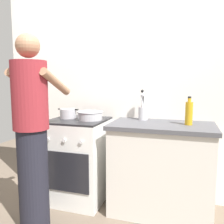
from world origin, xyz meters
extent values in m
plane|color=#6B5B4C|center=(0.00, 0.00, 0.00)|extent=(6.00, 6.00, 0.00)
cube|color=silver|center=(0.20, 0.50, 1.25)|extent=(3.20, 0.10, 2.50)
cube|color=silver|center=(0.55, 0.15, 0.43)|extent=(0.96, 0.56, 0.86)
cube|color=#4C4C51|center=(0.55, 0.15, 0.88)|extent=(1.00, 0.60, 0.04)
cube|color=white|center=(-0.35, 0.15, 0.44)|extent=(0.60, 0.60, 0.88)
cube|color=#232326|center=(-0.35, 0.15, 0.89)|extent=(0.60, 0.60, 0.02)
cube|color=black|center=(-0.35, -0.16, 0.42)|extent=(0.51, 0.01, 0.40)
cylinder|color=silver|center=(-0.53, -0.16, 0.74)|extent=(0.04, 0.01, 0.04)
cylinder|color=silver|center=(-0.35, -0.16, 0.74)|extent=(0.04, 0.01, 0.04)
cylinder|color=silver|center=(-0.17, -0.16, 0.74)|extent=(0.04, 0.01, 0.04)
cylinder|color=#B2B2B7|center=(-0.49, 0.20, 0.95)|extent=(0.18, 0.18, 0.11)
cube|color=black|center=(-0.59, 0.20, 1.00)|extent=(0.04, 0.02, 0.01)
cube|color=black|center=(-0.39, 0.20, 1.00)|extent=(0.04, 0.02, 0.01)
cylinder|color=#B7B7BC|center=(-0.21, 0.16, 0.94)|extent=(0.26, 0.26, 0.09)
torus|color=#B7B7BC|center=(-0.21, 0.16, 0.99)|extent=(0.27, 0.27, 0.01)
cylinder|color=silver|center=(0.33, 0.33, 0.97)|extent=(0.10, 0.10, 0.14)
cylinder|color=silver|center=(0.33, 0.31, 1.04)|extent=(0.04, 0.01, 0.23)
sphere|color=silver|center=(0.33, 0.31, 1.17)|extent=(0.03, 0.03, 0.03)
cylinder|color=#B7BABF|center=(0.33, 0.35, 1.05)|extent=(0.03, 0.01, 0.26)
sphere|color=#B7BABF|center=(0.33, 0.35, 1.19)|extent=(0.03, 0.03, 0.03)
cylinder|color=silver|center=(0.33, 0.33, 1.04)|extent=(0.06, 0.03, 0.24)
sphere|color=silver|center=(0.33, 0.33, 1.17)|extent=(0.03, 0.03, 0.03)
cylinder|color=silver|center=(0.32, 0.35, 1.04)|extent=(0.05, 0.03, 0.23)
sphere|color=silver|center=(0.32, 0.35, 1.17)|extent=(0.03, 0.03, 0.03)
cylinder|color=black|center=(0.32, 0.34, 1.06)|extent=(0.03, 0.08, 0.28)
sphere|color=black|center=(0.32, 0.34, 1.21)|extent=(0.03, 0.03, 0.03)
cylinder|color=#9E7547|center=(0.32, 0.35, 1.05)|extent=(0.05, 0.04, 0.27)
sphere|color=#9E7547|center=(0.32, 0.35, 1.20)|extent=(0.03, 0.03, 0.03)
cylinder|color=gold|center=(0.80, 0.17, 1.01)|extent=(0.07, 0.07, 0.22)
cylinder|color=gold|center=(0.80, 0.17, 1.14)|extent=(0.03, 0.03, 0.04)
cylinder|color=black|center=(0.80, 0.17, 1.16)|extent=(0.03, 0.03, 0.02)
cylinder|color=black|center=(-0.50, -0.46, 0.45)|extent=(0.26, 0.26, 0.90)
cylinder|color=maroon|center=(-0.50, -0.46, 1.19)|extent=(0.30, 0.30, 0.58)
sphere|color=#A07254|center=(-0.50, -0.46, 1.60)|extent=(0.20, 0.20, 0.20)
cylinder|color=#A07254|center=(-0.67, -0.32, 1.30)|extent=(0.07, 0.41, 0.24)
cylinder|color=#A07254|center=(-0.33, -0.32, 1.30)|extent=(0.07, 0.41, 0.24)
camera|label=1|loc=(0.78, -2.16, 1.30)|focal=38.07mm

